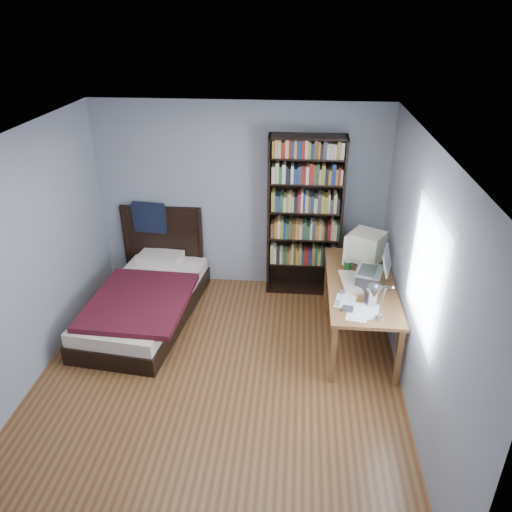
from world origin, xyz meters
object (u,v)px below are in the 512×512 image
at_px(desk, 355,285).
at_px(bed, 146,297).
at_px(bookshelf, 305,217).
at_px(crt_monitor, 365,247).
at_px(soda_can, 348,267).
at_px(laptop, 371,275).
at_px(speaker, 371,297).
at_px(desk_lamp, 376,295).
at_px(keyboard, 350,282).

bearing_deg(desk, bed, -174.35).
xyz_separation_m(bookshelf, bed, (-1.93, -0.81, -0.81)).
height_order(bookshelf, bed, bookshelf).
xyz_separation_m(crt_monitor, soda_can, (-0.20, -0.17, -0.18)).
bearing_deg(laptop, desk, 99.68).
bearing_deg(desk, crt_monitor, -46.24).
bearing_deg(speaker, desk_lamp, -116.70).
distance_m(desk_lamp, soda_can, 1.46).
bearing_deg(speaker, soda_can, 85.13).
xyz_separation_m(desk_lamp, soda_can, (-0.10, 1.38, -0.46)).
bearing_deg(crt_monitor, desk_lamp, -93.49).
height_order(desk_lamp, keyboard, desk_lamp).
bearing_deg(bookshelf, soda_can, -56.94).
relative_size(soda_can, bed, 0.06).
distance_m(speaker, bed, 2.78).
distance_m(desk, speaker, 1.02).
bearing_deg(soda_can, speaker, -75.14).
height_order(desk_lamp, bookshelf, bookshelf).
relative_size(desk_lamp, keyboard, 1.32).
distance_m(soda_can, bed, 2.51).
relative_size(desk, bed, 0.79).
height_order(laptop, soda_can, laptop).
xyz_separation_m(crt_monitor, desk_lamp, (-0.09, -1.55, 0.28)).
relative_size(desk_lamp, bookshelf, 0.31).
height_order(keyboard, soda_can, soda_can).
distance_m(laptop, bookshelf, 1.33).
bearing_deg(crt_monitor, bed, -175.88).
bearing_deg(soda_can, bookshelf, 123.06).
bearing_deg(desk_lamp, bed, 151.90).
bearing_deg(laptop, bookshelf, 124.35).
relative_size(desk_lamp, speaker, 3.69).
height_order(desk, desk_lamp, desk_lamp).
distance_m(desk, bed, 2.60).
bearing_deg(bed, desk, 5.65).
relative_size(speaker, soda_can, 1.38).
bearing_deg(crt_monitor, bookshelf, 139.06).
xyz_separation_m(desk, speaker, (0.05, -0.94, 0.40)).
height_order(speaker, bed, bed).
relative_size(soda_can, bookshelf, 0.06).
bearing_deg(crt_monitor, soda_can, -139.24).
bearing_deg(bookshelf, desk_lamp, -74.11).
bearing_deg(laptop, speaker, -95.56).
distance_m(bookshelf, bed, 2.25).
bearing_deg(laptop, keyboard, 176.21).
bearing_deg(laptop, desk_lamp, -96.44).
bearing_deg(desk_lamp, desk, 88.86).
relative_size(desk, laptop, 3.91).
bearing_deg(soda_can, crt_monitor, 40.76).
height_order(desk, bookshelf, bookshelf).
height_order(desk, soda_can, soda_can).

